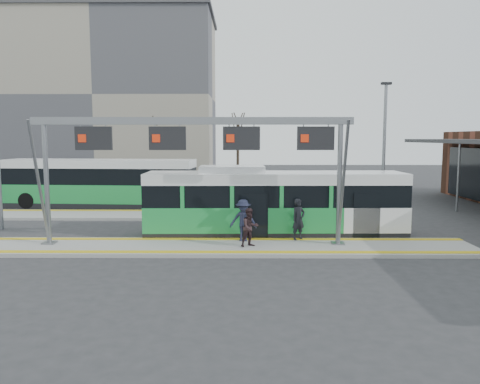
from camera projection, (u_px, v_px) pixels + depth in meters
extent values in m
plane|color=#2D2D30|center=(205.00, 249.00, 19.13)|extent=(120.00, 120.00, 0.00)
cube|color=gray|center=(205.00, 247.00, 19.12)|extent=(22.00, 3.00, 0.15)
cube|color=gray|center=(147.00, 215.00, 27.09)|extent=(20.00, 3.00, 0.15)
cube|color=gold|center=(207.00, 239.00, 20.25)|extent=(22.00, 0.35, 0.02)
cube|color=gold|center=(202.00, 252.00, 17.96)|extent=(22.00, 0.35, 0.02)
cube|color=gold|center=(151.00, 210.00, 28.22)|extent=(20.00, 0.35, 0.02)
cylinder|color=slate|center=(47.00, 183.00, 19.16)|extent=(0.20, 0.20, 5.05)
cube|color=slate|center=(49.00, 243.00, 19.45)|extent=(0.50, 0.50, 0.06)
cylinder|color=slate|center=(39.00, 185.00, 18.46)|extent=(0.12, 1.46, 4.90)
cylinder|color=slate|center=(339.00, 183.00, 19.08)|extent=(0.20, 0.20, 5.05)
cube|color=slate|center=(338.00, 243.00, 19.36)|extent=(0.50, 0.50, 0.06)
cylinder|color=slate|center=(343.00, 185.00, 18.38)|extent=(0.12, 1.46, 4.90)
cube|color=slate|center=(192.00, 121.00, 18.83)|extent=(13.00, 0.25, 0.30)
cube|color=black|center=(94.00, 138.00, 18.94)|extent=(1.50, 0.12, 0.95)
cube|color=red|center=(82.00, 138.00, 18.87)|extent=(0.32, 0.02, 0.32)
cube|color=black|center=(167.00, 138.00, 18.91)|extent=(1.50, 0.12, 0.95)
cube|color=red|center=(156.00, 138.00, 18.85)|extent=(0.32, 0.02, 0.32)
cube|color=black|center=(241.00, 138.00, 18.89)|extent=(1.50, 0.12, 0.95)
cube|color=red|center=(230.00, 138.00, 18.83)|extent=(0.32, 0.02, 0.32)
cube|color=black|center=(316.00, 138.00, 18.87)|extent=(1.50, 0.12, 0.95)
cube|color=red|center=(305.00, 138.00, 18.81)|extent=(0.32, 0.02, 0.32)
cylinder|color=slate|center=(458.00, 177.00, 28.71)|extent=(0.14, 0.14, 4.30)
cube|color=gray|center=(109.00, 99.00, 53.94)|extent=(24.00, 12.00, 18.00)
cube|color=#3F3F42|center=(106.00, 16.00, 52.88)|extent=(24.50, 12.50, 0.40)
cube|color=black|center=(274.00, 232.00, 21.73)|extent=(11.83, 2.71, 0.34)
cube|color=green|center=(275.00, 216.00, 21.65)|extent=(11.83, 2.71, 1.13)
cube|color=black|center=(275.00, 194.00, 21.52)|extent=(11.82, 2.64, 0.98)
cube|color=white|center=(275.00, 178.00, 21.44)|extent=(11.83, 2.71, 0.49)
cube|color=orange|center=(402.00, 180.00, 21.51)|extent=(0.08, 1.75, 0.27)
cube|color=white|center=(232.00, 169.00, 21.37)|extent=(2.98, 1.80, 0.29)
cylinder|color=black|center=(183.00, 230.00, 20.56)|extent=(0.99, 0.31, 0.98)
cylinder|color=black|center=(188.00, 221.00, 22.74)|extent=(0.99, 0.31, 0.98)
cylinder|color=black|center=(356.00, 230.00, 20.64)|extent=(0.99, 0.31, 0.98)
cylinder|color=black|center=(345.00, 221.00, 22.83)|extent=(0.99, 0.31, 0.98)
cube|color=black|center=(100.00, 204.00, 30.80)|extent=(12.60, 3.49, 0.36)
cube|color=green|center=(100.00, 192.00, 30.71)|extent=(12.60, 3.49, 1.19)
cube|color=black|center=(99.00, 175.00, 30.58)|extent=(12.60, 3.41, 1.04)
cube|color=white|center=(99.00, 164.00, 30.49)|extent=(12.60, 3.49, 0.52)
cylinder|color=black|center=(27.00, 201.00, 29.92)|extent=(1.06, 0.38, 1.04)
cylinder|color=black|center=(45.00, 196.00, 32.25)|extent=(1.06, 0.38, 1.04)
cylinder|color=black|center=(151.00, 202.00, 29.32)|extent=(1.06, 0.38, 1.04)
cylinder|color=black|center=(160.00, 197.00, 31.64)|extent=(1.06, 0.38, 1.04)
cylinder|color=black|center=(13.00, 195.00, 33.59)|extent=(0.94, 0.34, 0.92)
imported|color=black|center=(298.00, 219.00, 20.07)|extent=(0.77, 0.71, 1.78)
imported|color=#2E1E21|center=(250.00, 227.00, 18.82)|extent=(0.96, 0.90, 1.56)
imported|color=#1E2137|center=(243.00, 220.00, 19.85)|extent=(1.23, 0.82, 1.78)
cylinder|color=#382B21|center=(158.00, 151.00, 49.10)|extent=(0.28, 0.28, 6.19)
cylinder|color=#382B21|center=(238.00, 150.00, 48.17)|extent=(0.28, 0.28, 6.45)
cylinder|color=#382B21|center=(5.00, 151.00, 50.70)|extent=(0.28, 0.28, 6.16)
cylinder|color=slate|center=(384.00, 155.00, 23.95)|extent=(0.16, 0.16, 7.25)
cube|color=black|center=(386.00, 83.00, 23.54)|extent=(0.50, 0.25, 0.12)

